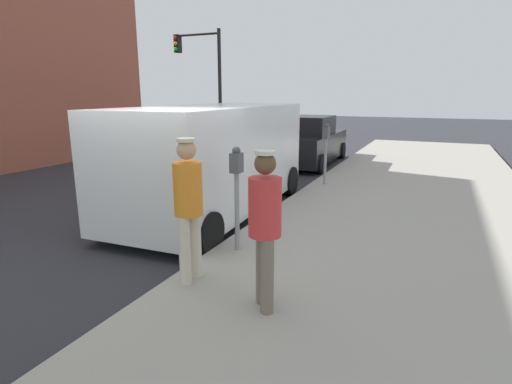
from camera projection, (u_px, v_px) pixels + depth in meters
name	position (u px, v px, depth m)	size (l,w,h in m)	color
ground_plane	(164.00, 245.00, 6.59)	(80.00, 80.00, 0.00)	#2D2D33
sidewalk_slab	(389.00, 280.00, 5.18)	(5.00, 32.00, 0.15)	#9E998E
parking_meter_near	(237.00, 181.00, 5.76)	(0.14, 0.18, 1.52)	gray
parking_meter_far	(326.00, 143.00, 10.11)	(0.14, 0.18, 1.52)	gray
pedestrian_in_red	(265.00, 221.00, 4.15)	(0.34, 0.34, 1.69)	#726656
pedestrian_in_orange	(188.00, 201.00, 4.79)	(0.34, 0.36, 1.74)	beige
parked_van	(214.00, 157.00, 8.12)	(2.30, 5.27, 2.15)	white
parked_sedan_ahead	(307.00, 142.00, 14.05)	(2.02, 4.44, 1.65)	black
traffic_light_corner	(203.00, 68.00, 18.76)	(2.48, 0.42, 5.20)	black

